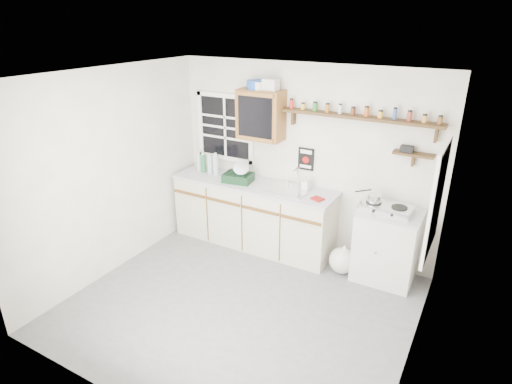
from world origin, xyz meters
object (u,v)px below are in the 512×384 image
upper_cabinet (261,115)px  hotplate (386,208)px  main_cabinet (253,214)px  right_cabinet (386,245)px  dish_rack (239,175)px  spice_shelf (359,116)px

upper_cabinet → hotplate: bearing=-4.5°
main_cabinet → right_cabinet: main_cabinet is taller
main_cabinet → right_cabinet: 1.84m
main_cabinet → right_cabinet: size_ratio=2.54×
right_cabinet → upper_cabinet: bearing=176.2°
right_cabinet → upper_cabinet: (-1.80, 0.12, 1.37)m
main_cabinet → right_cabinet: (1.83, 0.03, -0.01)m
main_cabinet → hotplate: (1.78, 0.01, 0.49)m
dish_rack → hotplate: 1.97m
spice_shelf → dish_rack: size_ratio=4.55×
upper_cabinet → main_cabinet: bearing=-103.7°
dish_rack → hotplate: bearing=-7.3°
upper_cabinet → right_cabinet: bearing=-3.8°
spice_shelf → dish_rack: 1.78m
main_cabinet → right_cabinet: bearing=0.8°
right_cabinet → hotplate: bearing=-159.5°
right_cabinet → dish_rack: size_ratio=2.17×
right_cabinet → hotplate: 0.50m
main_cabinet → dish_rack: bearing=-166.4°
spice_shelf → hotplate: spice_shelf is taller
right_cabinet → hotplate: hotplate is taller
spice_shelf → dish_rack: (-1.50, -0.26, -0.92)m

